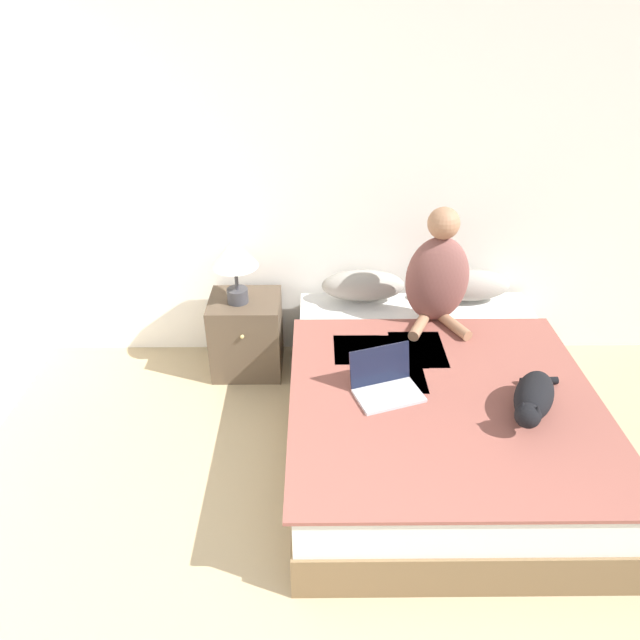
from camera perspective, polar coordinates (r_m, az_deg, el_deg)
wall_back at (r=3.91m, az=2.18°, el=13.28°), size 5.41×0.05×2.55m
bed at (r=3.50m, az=11.24°, el=-8.88°), size 1.68×2.06×0.52m
pillow_near at (r=3.98m, az=4.32°, el=3.46°), size 0.58×0.22×0.22m
pillow_far at (r=4.10m, az=14.60°, el=3.39°), size 0.58×0.22×0.22m
person_sitting at (r=3.70m, az=11.70°, el=4.42°), size 0.41×0.40×0.77m
cat_tabby at (r=3.14m, az=20.55°, el=-7.31°), size 0.39×0.50×0.20m
laptop_open at (r=3.14m, az=6.58°, el=-6.42°), size 0.42×0.37×0.23m
nightstand at (r=4.09m, az=-7.33°, el=-1.44°), size 0.49×0.45×0.57m
table_lamp at (r=3.78m, az=-8.55°, el=6.21°), size 0.31×0.31×0.46m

